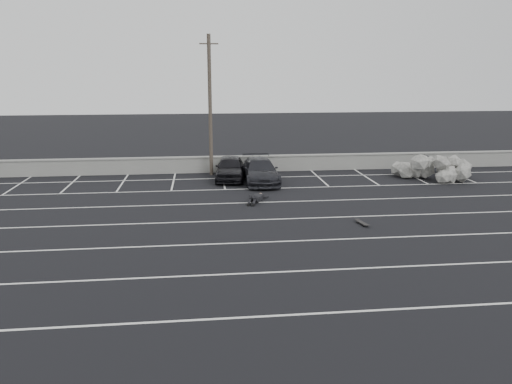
{
  "coord_description": "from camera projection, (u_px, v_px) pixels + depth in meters",
  "views": [
    {
      "loc": [
        -3.31,
        -18.3,
        6.54
      ],
      "look_at": [
        -0.79,
        4.18,
        1.0
      ],
      "focal_mm": 35.0,
      "sensor_mm": 36.0,
      "label": 1
    }
  ],
  "objects": [
    {
      "name": "car_left",
      "position": [
        230.0,
        168.0,
        30.5
      ],
      "size": [
        2.11,
        4.38,
        1.44
      ],
      "primitive_type": "imported",
      "rotation": [
        0.0,
        0.0,
        -0.1
      ],
      "color": "black",
      "rests_on": "ground"
    },
    {
      "name": "skateboard",
      "position": [
        362.0,
        223.0,
        21.65
      ],
      "size": [
        0.38,
        0.85,
        0.1
      ],
      "rotation": [
        0.0,
        0.0,
        0.21
      ],
      "color": "black",
      "rests_on": "ground"
    },
    {
      "name": "ground",
      "position": [
        288.0,
        241.0,
        19.57
      ],
      "size": [
        120.0,
        120.0,
        0.0
      ],
      "primitive_type": "plane",
      "color": "black",
      "rests_on": "ground"
    },
    {
      "name": "person",
      "position": [
        258.0,
        195.0,
        25.73
      ],
      "size": [
        2.78,
        3.21,
        0.5
      ],
      "primitive_type": null,
      "rotation": [
        0.0,
        0.0,
        -0.4
      ],
      "color": "black",
      "rests_on": "ground"
    },
    {
      "name": "car_right",
      "position": [
        260.0,
        171.0,
        29.71
      ],
      "size": [
        2.01,
        4.87,
        1.41
      ],
      "primitive_type": "imported",
      "rotation": [
        0.0,
        0.0,
        0.01
      ],
      "color": "black",
      "rests_on": "ground"
    },
    {
      "name": "stall_lines",
      "position": [
        270.0,
        211.0,
        23.82
      ],
      "size": [
        36.0,
        20.05,
        0.01
      ],
      "color": "silver",
      "rests_on": "ground"
    },
    {
      "name": "riprap_pile",
      "position": [
        441.0,
        171.0,
        30.77
      ],
      "size": [
        4.82,
        3.93,
        1.29
      ],
      "color": "#9D9A93",
      "rests_on": "ground"
    },
    {
      "name": "utility_pole",
      "position": [
        210.0,
        106.0,
        30.98
      ],
      "size": [
        1.16,
        0.23,
        8.67
      ],
      "color": "#4C4238",
      "rests_on": "ground"
    },
    {
      "name": "trash_bin",
      "position": [
        424.0,
        162.0,
        33.87
      ],
      "size": [
        0.69,
        0.69,
        0.9
      ],
      "rotation": [
        0.0,
        0.0,
        -0.18
      ],
      "color": "#29292B",
      "rests_on": "ground"
    },
    {
      "name": "seawall",
      "position": [
        251.0,
        163.0,
        32.96
      ],
      "size": [
        50.0,
        0.45,
        1.06
      ],
      "color": "gray",
      "rests_on": "ground"
    }
  ]
}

